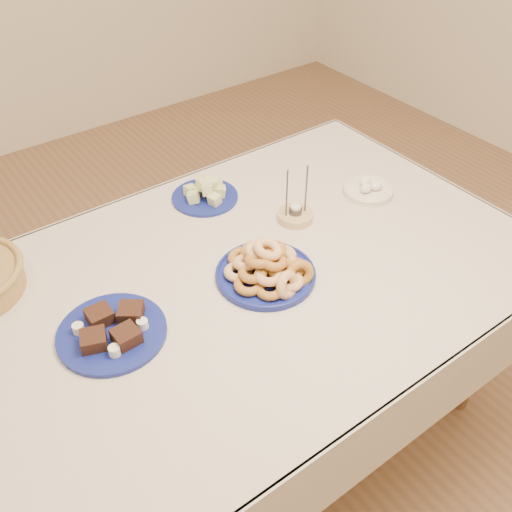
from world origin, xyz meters
The scene contains 7 objects.
ground centered at (0.00, 0.00, 0.00)m, with size 5.00×5.00×0.00m, color brown.
dining_table centered at (0.00, 0.00, 0.64)m, with size 1.71×1.11×0.75m.
donut_platter centered at (0.04, -0.05, 0.79)m, with size 0.32×0.32×0.13m.
melon_plate centered at (0.11, 0.39, 0.77)m, with size 0.24×0.24×0.07m.
brownie_plate centered at (-0.41, 0.01, 0.77)m, with size 0.35×0.35×0.05m.
candle_holder centered at (0.28, 0.12, 0.77)m, with size 0.14×0.14×0.19m.
egg_bowl centered at (0.57, 0.08, 0.77)m, with size 0.17×0.17×0.05m.
Camera 1 is at (-0.69, -0.99, 1.84)m, focal length 40.00 mm.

